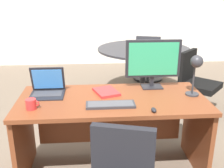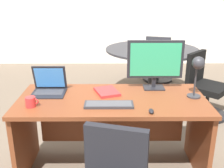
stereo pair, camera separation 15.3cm
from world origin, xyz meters
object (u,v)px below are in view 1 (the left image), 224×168
(coffee_mug, at_px, (31,104))
(meeting_table, at_px, (143,60))
(desk, at_px, (112,118))
(meeting_chair_near, at_px, (196,88))
(laptop, at_px, (48,86))
(book, at_px, (106,92))
(meeting_chair_far, at_px, (148,63))
(monitor, at_px, (153,60))
(desk_lamp, at_px, (196,67))
(keyboard, at_px, (111,105))
(mouse, at_px, (154,110))

(coffee_mug, xyz_separation_m, meeting_table, (1.29, 2.01, -0.17))
(desk, xyz_separation_m, meeting_chair_near, (1.27, 1.16, -0.18))
(laptop, relative_size, coffee_mug, 2.82)
(book, distance_m, meeting_chair_far, 2.74)
(monitor, xyz_separation_m, desk_lamp, (0.33, -0.26, 0.00))
(keyboard, relative_size, desk_lamp, 1.08)
(monitor, height_order, laptop, monitor)
(keyboard, relative_size, meeting_chair_near, 0.47)
(keyboard, relative_size, meeting_chair_far, 0.47)
(desk_lamp, relative_size, meeting_chair_near, 0.43)
(monitor, relative_size, laptop, 1.72)
(laptop, distance_m, keyboard, 0.65)
(meeting_chair_near, bearing_deg, desk, -137.55)
(monitor, xyz_separation_m, book, (-0.46, -0.13, -0.26))
(mouse, xyz_separation_m, coffee_mug, (-0.97, 0.13, 0.03))
(monitor, distance_m, book, 0.54)
(meeting_chair_near, bearing_deg, monitor, -131.99)
(desk_lamp, bearing_deg, meeting_table, 93.47)
(coffee_mug, bearing_deg, meeting_chair_far, 61.45)
(desk, bearing_deg, book, 120.96)
(keyboard, distance_m, coffee_mug, 0.64)
(laptop, xyz_separation_m, mouse, (0.89, -0.47, -0.06))
(laptop, height_order, keyboard, laptop)
(keyboard, bearing_deg, mouse, -22.93)
(laptop, distance_m, book, 0.55)
(book, xyz_separation_m, meeting_chair_far, (0.93, 2.55, -0.42))
(desk, relative_size, keyboard, 4.10)
(keyboard, distance_m, desk_lamp, 0.82)
(desk_lamp, height_order, meeting_chair_far, desk_lamp)
(desk, distance_m, meeting_chair_far, 2.78)
(monitor, bearing_deg, laptop, -174.53)
(keyboard, bearing_deg, laptop, 149.79)
(mouse, height_order, meeting_table, meeting_table)
(laptop, bearing_deg, book, -3.37)
(desk_lamp, xyz_separation_m, meeting_table, (-0.11, 1.83, -0.41))
(meeting_chair_far, bearing_deg, meeting_table, -107.02)
(laptop, distance_m, coffee_mug, 0.35)
(desk, distance_m, coffee_mug, 0.75)
(keyboard, xyz_separation_m, desk_lamp, (0.76, 0.17, 0.26))
(desk, relative_size, desk_lamp, 4.41)
(mouse, bearing_deg, keyboard, 157.07)
(desk, bearing_deg, meeting_chair_near, 42.45)
(laptop, xyz_separation_m, desk_lamp, (1.32, -0.16, 0.20))
(keyboard, bearing_deg, meeting_chair_far, 72.20)
(book, xyz_separation_m, meeting_table, (0.67, 1.70, -0.14))
(mouse, relative_size, desk_lamp, 0.19)
(monitor, relative_size, meeting_chair_far, 0.61)
(laptop, distance_m, desk_lamp, 1.35)
(meeting_table, relative_size, meeting_chair_far, 1.63)
(keyboard, relative_size, mouse, 5.65)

